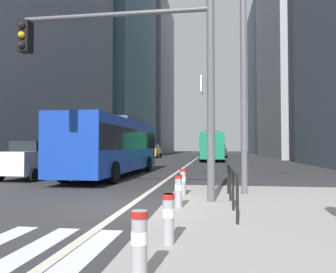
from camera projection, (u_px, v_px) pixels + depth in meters
The scene contains 19 objects.
ground_plane at pixel (187, 165), 28.49m from camera, with size 160.00×160.00×0.00m, color #303033.
lane_centre_line at pixel (194, 160), 38.38m from camera, with size 0.20×80.00×0.01m, color beige.
office_tower_left_mid at pixel (109, 39), 56.43m from camera, with size 12.55×23.45×41.72m, color slate.
office_tower_left_far at pixel (142, 78), 81.86m from camera, with size 13.91×23.59×38.58m, color gray.
office_tower_right_mid at pixel (311, 7), 48.00m from camera, with size 13.32×21.32×45.56m, color #9E9EA3.
office_tower_right_far at pixel (277, 79), 73.47m from camera, with size 11.50×19.80×34.68m, color slate.
city_bus_blue_oncoming at pixel (114, 143), 17.94m from camera, with size 2.79×11.20×3.40m.
sedan_white_oncoming at pixel (35, 159), 16.47m from camera, with size 2.16×4.36×1.94m.
city_bus_red_receding at pixel (211, 145), 37.57m from camera, with size 2.89×11.53×3.40m.
city_bus_red_distant at pixel (216, 145), 56.27m from camera, with size 2.72×11.45×3.40m.
car_oncoming_mid at pixel (153, 151), 45.64m from camera, with size 2.07×4.07×1.94m.
car_receding_near at pixel (220, 151), 47.23m from camera, with size 2.20×4.26×1.94m.
traffic_signal_gantry at pixel (142, 62), 9.14m from camera, with size 5.90×0.65×6.00m.
street_lamp_post at pixel (243, 35), 10.30m from camera, with size 5.50×0.32×8.00m.
bollard_front at pixel (139, 242), 3.56m from camera, with size 0.20×0.20×0.80m.
bollard_left at pixel (168, 216), 4.95m from camera, with size 0.20×0.20×0.78m.
bollard_right at pixel (179, 189), 7.85m from camera, with size 0.20×0.20×0.81m.
bollard_back at pixel (183, 180), 9.91m from camera, with size 0.20×0.20×0.81m.
pedestrian_railing at pixel (232, 177), 8.19m from camera, with size 0.06×4.08×0.98m.
Camera 1 is at (2.35, -8.51, 1.67)m, focal length 33.89 mm.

